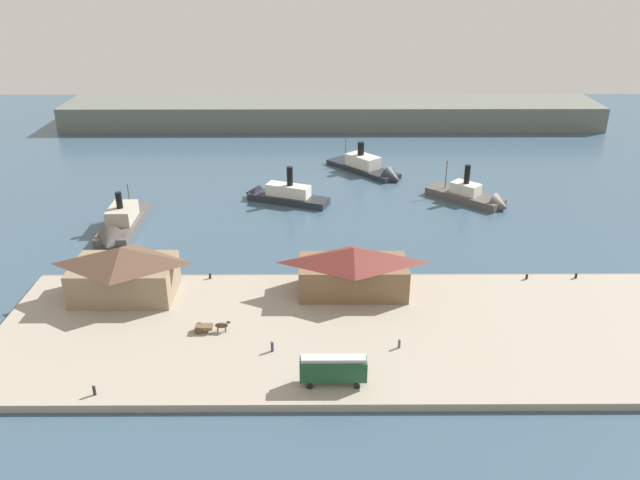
{
  "coord_description": "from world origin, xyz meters",
  "views": [
    {
      "loc": [
        -5.09,
        -106.02,
        54.97
      ],
      "look_at": [
        -4.49,
        9.66,
        2.0
      ],
      "focal_mm": 35.69,
      "sensor_mm": 36.0,
      "label": 1
    }
  ],
  "objects_px": {
    "pedestrian_at_waters_edge": "(94,390)",
    "ferry_outer_harbor": "(119,226)",
    "mooring_post_center_east": "(210,276)",
    "ferry_shed_east_terminal": "(123,271)",
    "ferry_shed_customs_shed": "(353,270)",
    "ferry_approaching_east": "(371,169)",
    "mooring_post_center_west": "(576,276)",
    "ferry_approaching_west": "(280,195)",
    "pedestrian_near_west_shed": "(399,344)",
    "ferry_departing_north": "(474,197)",
    "horse_cart": "(211,326)",
    "pedestrian_walking_west": "(272,346)",
    "street_tram": "(333,368)",
    "mooring_post_east": "(527,277)"
  },
  "relations": [
    {
      "from": "ferry_shed_customs_shed",
      "to": "ferry_approaching_east",
      "type": "distance_m",
      "value": 67.38
    },
    {
      "from": "mooring_post_center_east",
      "to": "ferry_departing_north",
      "type": "relative_size",
      "value": 0.05
    },
    {
      "from": "ferry_departing_north",
      "to": "pedestrian_near_west_shed",
      "type": "bearing_deg",
      "value": -112.13
    },
    {
      "from": "pedestrian_at_waters_edge",
      "to": "ferry_outer_harbor",
      "type": "relative_size",
      "value": 0.07
    },
    {
      "from": "mooring_post_center_east",
      "to": "ferry_approaching_west",
      "type": "distance_m",
      "value": 42.95
    },
    {
      "from": "pedestrian_at_waters_edge",
      "to": "mooring_post_center_west",
      "type": "xyz_separation_m",
      "value": [
        76.06,
        32.53,
        -0.3
      ]
    },
    {
      "from": "pedestrian_walking_west",
      "to": "pedestrian_near_west_shed",
      "type": "xyz_separation_m",
      "value": [
        18.75,
        0.79,
        -0.1
      ]
    },
    {
      "from": "street_tram",
      "to": "ferry_departing_north",
      "type": "distance_m",
      "value": 79.12
    },
    {
      "from": "ferry_shed_east_terminal",
      "to": "mooring_post_center_west",
      "type": "height_order",
      "value": "ferry_shed_east_terminal"
    },
    {
      "from": "pedestrian_near_west_shed",
      "to": "ferry_approaching_west",
      "type": "height_order",
      "value": "ferry_approaching_west"
    },
    {
      "from": "ferry_approaching_west",
      "to": "ferry_shed_east_terminal",
      "type": "bearing_deg",
      "value": -116.63
    },
    {
      "from": "pedestrian_walking_west",
      "to": "pedestrian_near_west_shed",
      "type": "height_order",
      "value": "pedestrian_walking_west"
    },
    {
      "from": "ferry_approaching_west",
      "to": "pedestrian_at_waters_edge",
      "type": "bearing_deg",
      "value": -105.59
    },
    {
      "from": "horse_cart",
      "to": "ferry_outer_harbor",
      "type": "distance_m",
      "value": 48.08
    },
    {
      "from": "ferry_shed_customs_shed",
      "to": "ferry_departing_north",
      "type": "xyz_separation_m",
      "value": [
        31.32,
        45.2,
        -4.05
      ]
    },
    {
      "from": "pedestrian_at_waters_edge",
      "to": "ferry_outer_harbor",
      "type": "bearing_deg",
      "value": 102.59
    },
    {
      "from": "mooring_post_center_west",
      "to": "street_tram",
      "type": "bearing_deg",
      "value": -145.63
    },
    {
      "from": "horse_cart",
      "to": "ferry_approaching_east",
      "type": "bearing_deg",
      "value": 68.65
    },
    {
      "from": "mooring_post_center_west",
      "to": "ferry_approaching_west",
      "type": "bearing_deg",
      "value": 142.87
    },
    {
      "from": "mooring_post_center_west",
      "to": "ferry_departing_north",
      "type": "bearing_deg",
      "value": 102.68
    },
    {
      "from": "horse_cart",
      "to": "mooring_post_center_east",
      "type": "distance_m",
      "value": 17.7
    },
    {
      "from": "street_tram",
      "to": "horse_cart",
      "type": "relative_size",
      "value": 1.62
    },
    {
      "from": "street_tram",
      "to": "ferry_approaching_west",
      "type": "distance_m",
      "value": 73.08
    },
    {
      "from": "mooring_post_center_east",
      "to": "ferry_approaching_west",
      "type": "xyz_separation_m",
      "value": [
        10.45,
        41.66,
        -0.06
      ]
    },
    {
      "from": "ferry_departing_north",
      "to": "mooring_post_east",
      "type": "bearing_deg",
      "value": -89.82
    },
    {
      "from": "ferry_outer_harbor",
      "to": "pedestrian_at_waters_edge",
      "type": "bearing_deg",
      "value": -77.41
    },
    {
      "from": "pedestrian_at_waters_edge",
      "to": "mooring_post_center_east",
      "type": "xyz_separation_m",
      "value": [
        10.31,
        32.73,
        -0.3
      ]
    },
    {
      "from": "ferry_shed_customs_shed",
      "to": "ferry_shed_east_terminal",
      "type": "bearing_deg",
      "value": -178.68
    },
    {
      "from": "horse_cart",
      "to": "mooring_post_center_east",
      "type": "xyz_separation_m",
      "value": [
        -2.79,
        17.47,
        -0.48
      ]
    },
    {
      "from": "pedestrian_at_waters_edge",
      "to": "ferry_approaching_east",
      "type": "height_order",
      "value": "ferry_approaching_east"
    },
    {
      "from": "ferry_shed_east_terminal",
      "to": "ferry_shed_customs_shed",
      "type": "xyz_separation_m",
      "value": [
        38.72,
        0.9,
        -0.32
      ]
    },
    {
      "from": "ferry_shed_east_terminal",
      "to": "mooring_post_center_west",
      "type": "distance_m",
      "value": 79.45
    },
    {
      "from": "pedestrian_walking_west",
      "to": "pedestrian_near_west_shed",
      "type": "bearing_deg",
      "value": 2.43
    },
    {
      "from": "street_tram",
      "to": "horse_cart",
      "type": "height_order",
      "value": "street_tram"
    },
    {
      "from": "pedestrian_walking_west",
      "to": "pedestrian_at_waters_edge",
      "type": "distance_m",
      "value": 24.99
    },
    {
      "from": "ferry_shed_east_terminal",
      "to": "pedestrian_near_west_shed",
      "type": "xyz_separation_m",
      "value": [
        44.75,
        -16.11,
        -3.86
      ]
    },
    {
      "from": "mooring_post_east",
      "to": "mooring_post_center_west",
      "type": "relative_size",
      "value": 1.0
    },
    {
      "from": "horse_cart",
      "to": "ferry_outer_harbor",
      "type": "xyz_separation_m",
      "value": [
        -25.6,
        40.69,
        -0.61
      ]
    },
    {
      "from": "mooring_post_east",
      "to": "ferry_outer_harbor",
      "type": "xyz_separation_m",
      "value": [
        -79.59,
        23.73,
        -0.14
      ]
    },
    {
      "from": "mooring_post_east",
      "to": "ferry_outer_harbor",
      "type": "height_order",
      "value": "ferry_outer_harbor"
    },
    {
      "from": "pedestrian_near_west_shed",
      "to": "ferry_departing_north",
      "type": "bearing_deg",
      "value": 67.87
    },
    {
      "from": "mooring_post_center_east",
      "to": "ferry_shed_east_terminal",
      "type": "bearing_deg",
      "value": -156.28
    },
    {
      "from": "ferry_approaching_east",
      "to": "mooring_post_center_west",
      "type": "bearing_deg",
      "value": -62.69
    },
    {
      "from": "horse_cart",
      "to": "ferry_approaching_west",
      "type": "bearing_deg",
      "value": 82.62
    },
    {
      "from": "mooring_post_east",
      "to": "mooring_post_center_west",
      "type": "height_order",
      "value": "same"
    },
    {
      "from": "pedestrian_near_west_shed",
      "to": "mooring_post_center_west",
      "type": "distance_m",
      "value": 40.7
    },
    {
      "from": "horse_cart",
      "to": "mooring_post_center_east",
      "type": "height_order",
      "value": "horse_cart"
    },
    {
      "from": "pedestrian_at_waters_edge",
      "to": "ferry_shed_east_terminal",
      "type": "bearing_deg",
      "value": 96.54
    },
    {
      "from": "street_tram",
      "to": "pedestrian_walking_west",
      "type": "bearing_deg",
      "value": 138.37
    },
    {
      "from": "mooring_post_center_west",
      "to": "ferry_outer_harbor",
      "type": "relative_size",
      "value": 0.04
    }
  ]
}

